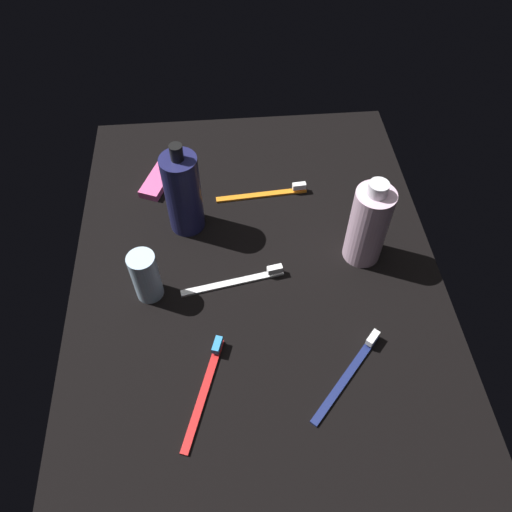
# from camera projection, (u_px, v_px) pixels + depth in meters

# --- Properties ---
(ground_plane) EXTENTS (0.84, 0.64, 0.01)m
(ground_plane) POSITION_uv_depth(u_px,v_px,m) (256.00, 268.00, 0.88)
(ground_plane) COLOR black
(lotion_bottle) EXTENTS (0.06, 0.06, 0.19)m
(lotion_bottle) POSITION_uv_depth(u_px,v_px,m) (183.00, 193.00, 0.87)
(lotion_bottle) COLOR #1D1E4B
(lotion_bottle) RESTS_ON ground_plane
(bodywash_bottle) EXTENTS (0.07, 0.07, 0.17)m
(bodywash_bottle) POSITION_uv_depth(u_px,v_px,m) (368.00, 225.00, 0.83)
(bodywash_bottle) COLOR silver
(bodywash_bottle) RESTS_ON ground_plane
(deodorant_stick) EXTENTS (0.05, 0.05, 0.10)m
(deodorant_stick) POSITION_uv_depth(u_px,v_px,m) (146.00, 276.00, 0.80)
(deodorant_stick) COLOR silver
(deodorant_stick) RESTS_ON ground_plane
(toothbrush_white) EXTENTS (0.04, 0.18, 0.02)m
(toothbrush_white) POSITION_uv_depth(u_px,v_px,m) (239.00, 280.00, 0.85)
(toothbrush_white) COLOR white
(toothbrush_white) RESTS_ON ground_plane
(toothbrush_navy) EXTENTS (0.14, 0.13, 0.02)m
(toothbrush_navy) POSITION_uv_depth(u_px,v_px,m) (351.00, 371.00, 0.75)
(toothbrush_navy) COLOR navy
(toothbrush_navy) RESTS_ON ground_plane
(toothbrush_red) EXTENTS (0.17, 0.07, 0.02)m
(toothbrush_red) POSITION_uv_depth(u_px,v_px,m) (206.00, 385.00, 0.74)
(toothbrush_red) COLOR red
(toothbrush_red) RESTS_ON ground_plane
(toothbrush_orange) EXTENTS (0.03, 0.18, 0.02)m
(toothbrush_orange) POSITION_uv_depth(u_px,v_px,m) (267.00, 193.00, 0.98)
(toothbrush_orange) COLOR orange
(toothbrush_orange) RESTS_ON ground_plane
(snack_bar_pink) EXTENTS (0.11, 0.08, 0.01)m
(snack_bar_pink) POSITION_uv_depth(u_px,v_px,m) (159.00, 179.00, 1.00)
(snack_bar_pink) COLOR #E55999
(snack_bar_pink) RESTS_ON ground_plane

